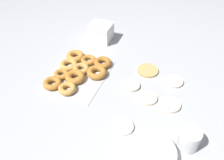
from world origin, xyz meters
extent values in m
plane|color=#B2B5BA|center=(0.00, 0.00, 0.00)|extent=(3.00, 3.00, 0.00)
cylinder|color=beige|center=(-0.15, 0.22, 0.01)|extent=(0.10, 0.10, 0.01)
cylinder|color=beige|center=(0.02, 0.13, 0.01)|extent=(0.10, 0.10, 0.01)
cylinder|color=silver|center=(0.23, 0.07, 0.01)|extent=(0.09, 0.09, 0.01)
cylinder|color=tan|center=(-0.19, 0.07, 0.01)|extent=(0.12, 0.12, 0.01)
cylinder|color=beige|center=(0.02, 0.24, 0.01)|extent=(0.10, 0.10, 0.01)
cylinder|color=beige|center=(-0.03, 0.02, 0.01)|extent=(0.09, 0.09, 0.02)
cube|color=silver|center=(-0.01, -0.28, 0.00)|extent=(0.38, 0.29, 0.01)
torus|color=#C68438|center=(-0.13, -0.37, 0.02)|extent=(0.11, 0.11, 0.03)
torus|color=#D19347|center=(-0.05, -0.36, 0.02)|extent=(0.10, 0.10, 0.03)
torus|color=#B7752D|center=(0.04, -0.36, 0.02)|extent=(0.08, 0.08, 0.03)
torus|color=#B7752D|center=(0.12, -0.37, 0.02)|extent=(0.10, 0.10, 0.03)
torus|color=#B7752D|center=(-0.13, -0.28, 0.02)|extent=(0.09, 0.09, 0.03)
torus|color=#D19347|center=(-0.05, -0.28, 0.02)|extent=(0.09, 0.09, 0.03)
torus|color=#B7752D|center=(0.03, -0.28, 0.02)|extent=(0.11, 0.11, 0.04)
torus|color=#D19347|center=(0.12, -0.27, 0.02)|extent=(0.09, 0.09, 0.03)
torus|color=#AD6B28|center=(-0.14, -0.19, 0.02)|extent=(0.10, 0.10, 0.03)
torus|color=#B7752D|center=(-0.05, -0.18, 0.02)|extent=(0.11, 0.11, 0.03)
cylinder|color=white|center=(0.32, 0.23, 0.03)|extent=(0.19, 0.19, 0.05)
cube|color=white|center=(-0.38, -0.31, 0.01)|extent=(0.12, 0.14, 0.03)
cube|color=white|center=(-0.38, -0.31, 0.04)|extent=(0.12, 0.14, 0.03)
cube|color=white|center=(-0.38, -0.31, 0.07)|extent=(0.12, 0.14, 0.03)
cube|color=white|center=(-0.38, -0.31, 0.10)|extent=(0.12, 0.14, 0.03)
cylinder|color=white|center=(0.22, 0.35, 0.05)|extent=(0.09, 0.09, 0.10)
camera|label=1|loc=(0.84, 0.26, 0.88)|focal=38.00mm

